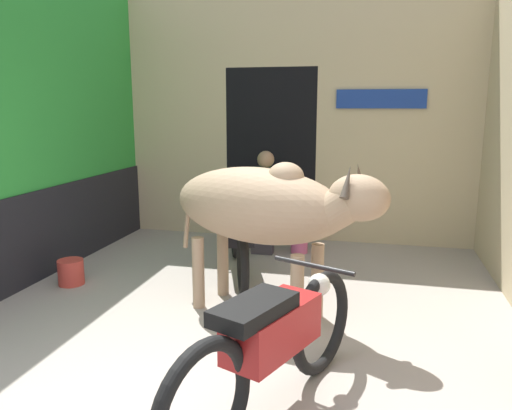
# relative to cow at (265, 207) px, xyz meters

# --- Properties ---
(wall_left_shopfront) EXTENTS (0.25, 4.29, 3.39)m
(wall_left_shopfront) POSITION_rel_cow_xyz_m (-2.60, 0.44, 0.67)
(wall_left_shopfront) COLOR green
(wall_left_shopfront) RESTS_ON ground_plane
(wall_back_with_doorway) EXTENTS (4.68, 0.93, 3.39)m
(wall_back_with_doorway) POSITION_rel_cow_xyz_m (-0.31, 2.87, 0.50)
(wall_back_with_doorway) COLOR #C6B289
(wall_back_with_doorway) RESTS_ON ground_plane
(cow) EXTENTS (2.02, 1.17, 1.39)m
(cow) POSITION_rel_cow_xyz_m (0.00, 0.00, 0.00)
(cow) COLOR tan
(cow) RESTS_ON ground_plane
(motorcycle_near) EXTENTS (0.85, 1.81, 0.82)m
(motorcycle_near) POSITION_rel_cow_xyz_m (0.36, -1.41, -0.51)
(motorcycle_near) COLOR black
(motorcycle_near) RESTS_ON ground_plane
(motorcycle_far) EXTENTS (0.80, 1.85, 0.80)m
(motorcycle_far) POSITION_rel_cow_xyz_m (-0.51, 0.97, -0.52)
(motorcycle_far) COLOR black
(motorcycle_far) RESTS_ON ground_plane
(shopkeeper_seated) EXTENTS (0.38, 0.34, 1.26)m
(shopkeeper_seated) POSITION_rel_cow_xyz_m (-0.43, 1.92, -0.30)
(shopkeeper_seated) COLOR #3D3842
(shopkeeper_seated) RESTS_ON ground_plane
(plastic_stool) EXTENTS (0.30, 0.30, 0.42)m
(plastic_stool) POSITION_rel_cow_xyz_m (0.01, 1.94, -0.74)
(plastic_stool) COLOR #DB6093
(plastic_stool) RESTS_ON ground_plane
(bucket) EXTENTS (0.26, 0.26, 0.26)m
(bucket) POSITION_rel_cow_xyz_m (-2.11, 0.27, -0.84)
(bucket) COLOR #C63D33
(bucket) RESTS_ON ground_plane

